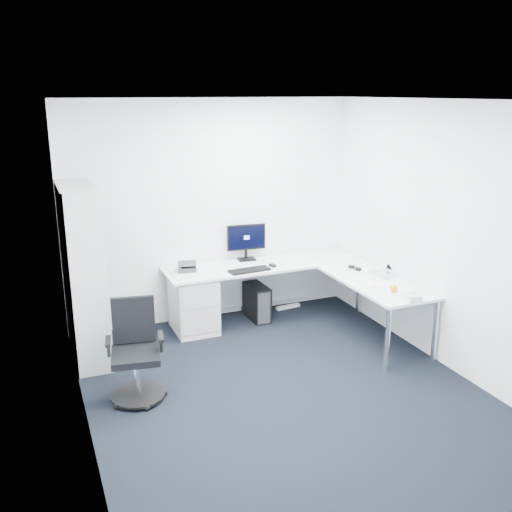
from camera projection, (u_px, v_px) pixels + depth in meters
name	position (u px, v px, depth m)	size (l,w,h in m)	color
ground	(283.00, 390.00, 5.48)	(4.20, 4.20, 0.00)	black
ceiling	(287.00, 100.00, 4.73)	(4.20, 4.20, 0.00)	white
wall_back	(212.00, 212.00, 6.97)	(3.60, 0.02, 2.70)	white
wall_front	(442.00, 351.00, 3.24)	(3.60, 0.02, 2.70)	white
wall_left	(76.00, 280.00, 4.45)	(0.02, 4.20, 2.70)	white
wall_right	(446.00, 237.00, 5.76)	(0.02, 4.20, 2.70)	white
l_desk	(276.00, 300.00, 6.82)	(2.48, 1.39, 0.72)	silver
drawer_pedestal	(193.00, 301.00, 6.77)	(0.48, 0.60, 0.74)	silver
bookshelf	(83.00, 275.00, 5.91)	(0.36, 0.94, 1.87)	#B3B5B5
task_chair	(135.00, 353.00, 5.20)	(0.53, 0.53, 0.94)	black
black_pc_tower	(257.00, 302.00, 7.15)	(0.20, 0.45, 0.44)	black
beige_pc_tower	(143.00, 322.00, 6.64)	(0.17, 0.38, 0.37)	beige
power_strip	(288.00, 307.00, 7.55)	(0.34, 0.06, 0.04)	white
monitor	(246.00, 242.00, 7.11)	(0.49, 0.16, 0.47)	black
black_keyboard	(249.00, 270.00, 6.73)	(0.49, 0.17, 0.02)	black
mouse	(273.00, 265.00, 6.90)	(0.05, 0.09, 0.03)	black
desk_phone	(187.00, 266.00, 6.69)	(0.21, 0.21, 0.15)	#2E2E30
laptop	(384.00, 266.00, 6.56)	(0.31, 0.30, 0.22)	silver
white_keyboard	(365.00, 281.00, 6.36)	(0.12, 0.43, 0.01)	white
headphones	(355.00, 267.00, 6.81)	(0.11, 0.18, 0.05)	black
orange_fruit	(394.00, 289.00, 6.02)	(0.08, 0.08, 0.08)	orange
tissue_box	(411.00, 297.00, 5.77)	(0.13, 0.25, 0.09)	white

